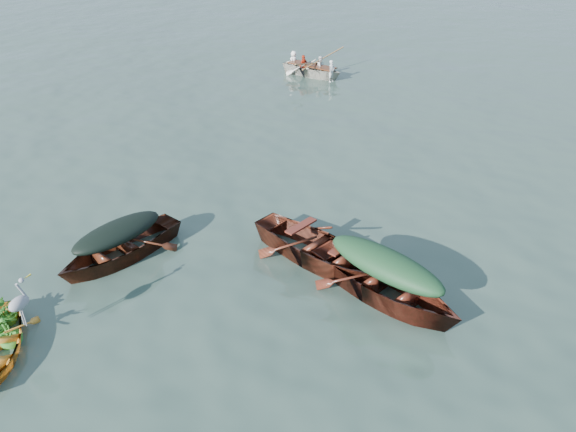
% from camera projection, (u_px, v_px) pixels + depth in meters
% --- Properties ---
extents(ground, '(140.00, 140.00, 0.00)m').
position_uv_depth(ground, '(255.00, 266.00, 12.09)').
color(ground, '#374D42').
rests_on(ground, ground).
extents(dark_covered_boat, '(2.25, 4.12, 0.99)m').
position_uv_depth(dark_covered_boat, '(122.00, 258.00, 12.37)').
color(dark_covered_boat, '#4E1F12').
rests_on(dark_covered_boat, ground).
extents(green_tarp_boat, '(4.96, 2.84, 1.13)m').
position_uv_depth(green_tarp_boat, '(382.00, 298.00, 11.16)').
color(green_tarp_boat, '#551C14').
rests_on(green_tarp_boat, ground).
extents(open_wooden_boat, '(5.10, 2.70, 1.17)m').
position_uv_depth(open_wooden_boat, '(321.00, 264.00, 12.17)').
color(open_wooden_boat, '#552215').
rests_on(open_wooden_boat, ground).
extents(rowed_boat, '(4.18, 1.83, 0.95)m').
position_uv_depth(rowed_boat, '(312.00, 76.00, 24.43)').
color(rowed_boat, beige).
rests_on(rowed_boat, ground).
extents(dark_tarp_cover, '(1.24, 2.27, 0.40)m').
position_uv_depth(dark_tarp_cover, '(117.00, 231.00, 12.02)').
color(dark_tarp_cover, black).
rests_on(dark_tarp_cover, dark_covered_boat).
extents(green_tarp_cover, '(2.73, 1.56, 0.52)m').
position_uv_depth(green_tarp_cover, '(386.00, 264.00, 10.74)').
color(green_tarp_cover, '#183C1B').
rests_on(green_tarp_cover, green_tarp_boat).
extents(thwart_benches, '(2.59, 1.50, 0.04)m').
position_uv_depth(thwart_benches, '(322.00, 241.00, 11.86)').
color(thwart_benches, '#551D13').
rests_on(thwart_benches, open_wooden_boat).
extents(heron, '(0.48, 0.48, 0.92)m').
position_uv_depth(heron, '(21.00, 310.00, 9.55)').
color(heron, '#999BA1').
rests_on(heron, yellow_dinghy).
extents(rowers, '(2.96, 1.52, 0.76)m').
position_uv_depth(rowers, '(312.00, 56.00, 24.00)').
color(rowers, silver).
rests_on(rowers, rowed_boat).
extents(oars, '(1.00, 2.66, 0.06)m').
position_uv_depth(oars, '(312.00, 65.00, 24.17)').
color(oars, '#9E6D3C').
rests_on(oars, rowed_boat).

